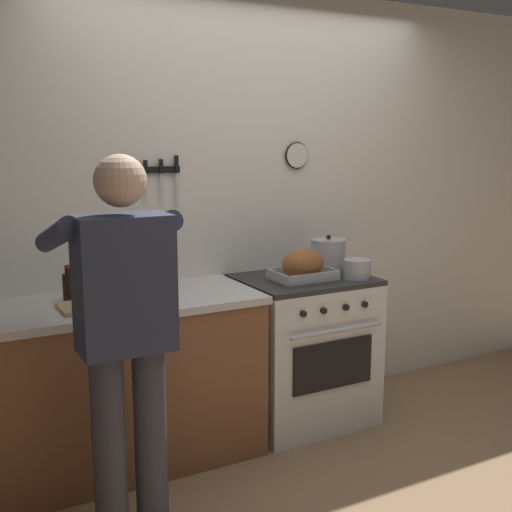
% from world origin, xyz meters
% --- Properties ---
extents(ground_plane, '(8.00, 8.00, 0.00)m').
position_xyz_m(ground_plane, '(0.00, 0.00, 0.00)').
color(ground_plane, '#937251').
extents(wall_back, '(6.00, 0.13, 2.60)m').
position_xyz_m(wall_back, '(0.00, 1.35, 1.30)').
color(wall_back, white).
rests_on(wall_back, ground).
extents(counter_block, '(2.03, 0.65, 0.90)m').
position_xyz_m(counter_block, '(-1.21, 0.99, 0.46)').
color(counter_block, brown).
rests_on(counter_block, ground).
extents(stove, '(0.76, 0.67, 0.90)m').
position_xyz_m(stove, '(0.22, 0.99, 0.45)').
color(stove, white).
rests_on(stove, ground).
extents(person_cook, '(0.51, 0.63, 1.66)m').
position_xyz_m(person_cook, '(-1.08, 0.33, 0.95)').
color(person_cook, '#383842').
rests_on(person_cook, ground).
extents(roasting_pan, '(0.35, 0.26, 0.19)m').
position_xyz_m(roasting_pan, '(0.16, 0.91, 0.99)').
color(roasting_pan, '#B7B7BC').
rests_on(roasting_pan, stove).
extents(stock_pot, '(0.22, 0.22, 0.23)m').
position_xyz_m(stock_pot, '(0.42, 1.04, 1.00)').
color(stock_pot, '#B7B7BC').
rests_on(stock_pot, stove).
extents(saucepan, '(0.16, 0.16, 0.11)m').
position_xyz_m(saucepan, '(0.48, 0.82, 0.96)').
color(saucepan, '#B7B7BC').
rests_on(saucepan, stove).
extents(cutting_board, '(0.36, 0.24, 0.02)m').
position_xyz_m(cutting_board, '(-1.05, 0.89, 0.91)').
color(cutting_board, tan).
rests_on(cutting_board, counter_block).
extents(bottle_soy_sauce, '(0.06, 0.06, 0.19)m').
position_xyz_m(bottle_soy_sauce, '(-1.15, 1.08, 0.98)').
color(bottle_soy_sauce, black).
rests_on(bottle_soy_sauce, counter_block).
extents(bottle_hot_sauce, '(0.04, 0.04, 0.18)m').
position_xyz_m(bottle_hot_sauce, '(-0.57, 1.21, 0.97)').
color(bottle_hot_sauce, red).
rests_on(bottle_hot_sauce, counter_block).
extents(bottle_dish_soap, '(0.06, 0.06, 0.23)m').
position_xyz_m(bottle_dish_soap, '(-0.93, 1.05, 1.00)').
color(bottle_dish_soap, '#338CCC').
rests_on(bottle_dish_soap, counter_block).
extents(bottle_cooking_oil, '(0.07, 0.07, 0.25)m').
position_xyz_m(bottle_cooking_oil, '(-0.69, 1.20, 1.00)').
color(bottle_cooking_oil, gold).
rests_on(bottle_cooking_oil, counter_block).
extents(bottle_vinegar, '(0.06, 0.06, 0.26)m').
position_xyz_m(bottle_vinegar, '(-0.77, 1.24, 1.01)').
color(bottle_vinegar, '#997F4C').
rests_on(bottle_vinegar, counter_block).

